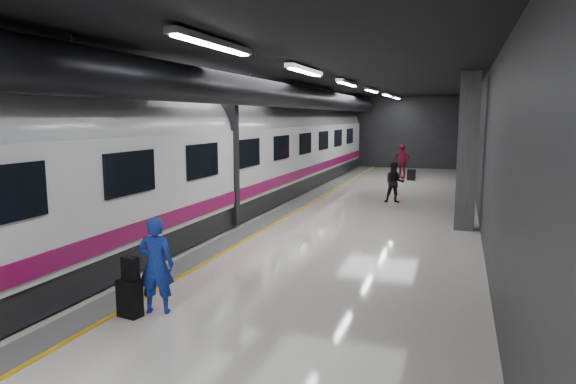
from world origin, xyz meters
The scene contains 9 objects.
ground centered at (0.00, 0.00, 0.00)m, with size 40.00×40.00×0.00m, color silver.
platform_hall centered at (-0.29, 0.96, 3.54)m, with size 10.02×40.02×4.51m.
train centered at (-3.25, 0.00, 2.07)m, with size 3.05×38.00×4.05m.
traveler_main centered at (-0.33, -6.44, 0.82)m, with size 0.59×0.39×1.63m, color blue.
suitcase_main centered at (-0.65, -6.74, 0.31)m, with size 0.38×0.24×0.62m, color black.
shoulder_bag centered at (-0.63, -6.72, 0.81)m, with size 0.28×0.15×0.38m, color black.
traveler_far_a centered at (2.04, 6.07, 0.77)m, with size 0.75×0.58×1.54m, color black.
traveler_far_b centered at (1.43, 14.17, 0.91)m, with size 1.07×0.45×1.82m, color maroon.
suitcase_far centered at (2.01, 13.41, 0.28)m, with size 0.38×0.25×0.56m, color black.
Camera 1 is at (4.36, -13.53, 3.24)m, focal length 32.00 mm.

